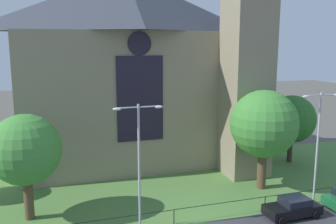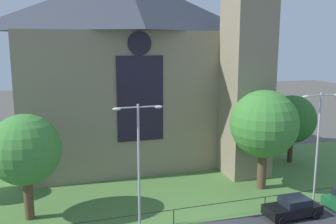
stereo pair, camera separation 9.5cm
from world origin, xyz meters
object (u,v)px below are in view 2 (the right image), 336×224
(streetlamp_far, at_px, (318,135))
(parked_car_black, at_px, (293,208))
(tree_left_near, at_px, (25,150))
(streetlamp_near, at_px, (139,153))
(tree_right_near, at_px, (264,124))
(tree_right_far, at_px, (292,119))
(church_building, at_px, (135,68))

(streetlamp_far, bearing_deg, parked_car_black, -153.88)
(tree_left_near, bearing_deg, streetlamp_near, -29.28)
(tree_right_near, xyz_separation_m, tree_left_near, (-19.54, -0.02, -0.60))
(tree_right_near, distance_m, streetlamp_far, 4.75)
(tree_right_near, bearing_deg, tree_left_near, -179.94)
(tree_left_near, relative_size, streetlamp_near, 0.89)
(streetlamp_far, bearing_deg, tree_right_far, 64.23)
(tree_right_near, relative_size, tree_left_near, 1.13)
(church_building, bearing_deg, streetlamp_far, -54.27)
(church_building, height_order, tree_left_near, church_building)
(tree_right_far, xyz_separation_m, tree_left_near, (-26.56, -5.69, 0.49))
(tree_right_near, bearing_deg, church_building, 128.04)
(tree_left_near, bearing_deg, streetlamp_far, -10.74)
(church_building, xyz_separation_m, tree_left_near, (-10.68, -11.35, -5.00))
(tree_left_near, bearing_deg, tree_right_near, 0.06)
(church_building, distance_m, streetlamp_far, 19.62)
(church_building, relative_size, tree_left_near, 3.30)
(church_building, distance_m, tree_right_near, 15.04)
(tree_left_near, distance_m, parked_car_black, 20.07)
(streetlamp_far, relative_size, parked_car_black, 2.15)
(church_building, bearing_deg, tree_right_near, -51.96)
(tree_right_near, distance_m, parked_car_black, 7.69)
(tree_right_far, height_order, tree_right_near, tree_right_near)
(streetlamp_near, relative_size, parked_car_black, 2.10)
(tree_right_far, distance_m, tree_right_near, 9.09)
(streetlamp_near, xyz_separation_m, streetlamp_far, (14.44, -0.00, 0.10))
(tree_right_near, height_order, tree_left_near, tree_right_near)
(tree_left_near, height_order, streetlamp_near, streetlamp_near)
(tree_right_far, relative_size, parked_car_black, 1.74)
(streetlamp_near, xyz_separation_m, parked_car_black, (11.34, -1.52, -4.85))
(tree_left_near, xyz_separation_m, parked_car_black, (18.72, -5.66, -4.53))
(tree_right_far, relative_size, streetlamp_near, 0.83)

